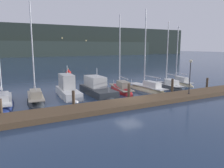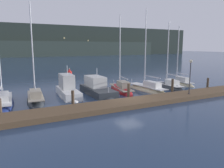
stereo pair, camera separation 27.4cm
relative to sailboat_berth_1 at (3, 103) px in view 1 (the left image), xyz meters
name	(u,v)px [view 1 (the left image)]	position (x,y,z in m)	size (l,w,h in m)	color
ground_plane	(129,101)	(11.74, -4.44, -0.16)	(400.00, 400.00, 0.00)	navy
dock	(138,102)	(11.74, -5.96, 0.06)	(31.86, 2.80, 0.45)	brown
mooring_pile_0	(1,108)	(-0.21, -4.31, 0.61)	(0.28, 0.28, 1.54)	#4C3D2D
mooring_pile_1	(74,99)	(5.76, -4.31, 0.66)	(0.28, 0.28, 1.63)	#4C3D2D
mooring_pile_2	(129,92)	(11.74, -4.31, 0.75)	(0.28, 0.28, 1.83)	#4C3D2D
mooring_pile_3	(172,87)	(17.71, -4.31, 0.79)	(0.28, 0.28, 1.90)	#4C3D2D
mooring_pile_4	(207,84)	(23.69, -4.31, 0.65)	(0.28, 0.28, 1.61)	#4C3D2D
sailboat_berth_1	(3,103)	(0.00, 0.00, 0.00)	(2.37, 7.55, 11.58)	navy
sailboat_berth_2	(36,101)	(3.01, -0.51, 0.03)	(2.36, 6.57, 10.47)	#2D3338
motorboat_berth_3	(68,92)	(6.71, 0.66, 0.31)	(2.34, 6.56, 4.08)	white
motorboat_berth_4	(97,91)	(10.18, 0.29, 0.20)	(2.70, 7.37, 3.66)	#2D3338
sailboat_berth_5	(121,90)	(13.49, 0.26, -0.03)	(2.97, 7.03, 10.25)	red
sailboat_berth_6	(148,90)	(16.58, -1.12, 0.00)	(2.09, 7.45, 10.74)	beige
sailboat_berth_7	(168,87)	(20.28, -0.89, -0.03)	(1.80, 5.83, 9.51)	#2D3338
sailboat_berth_8	(178,83)	(23.79, 0.84, -0.02)	(1.71, 6.28, 9.15)	beige
channel_buoy	(69,74)	(11.24, 15.43, 0.46)	(1.37, 1.37, 1.74)	red
dock_lamppost	(190,71)	(18.35, -6.27, 2.82)	(0.32, 0.32, 3.75)	#2D2D33
hillside_backdrop	(21,42)	(13.41, 114.88, 8.27)	(240.00, 23.00, 18.31)	#28332D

